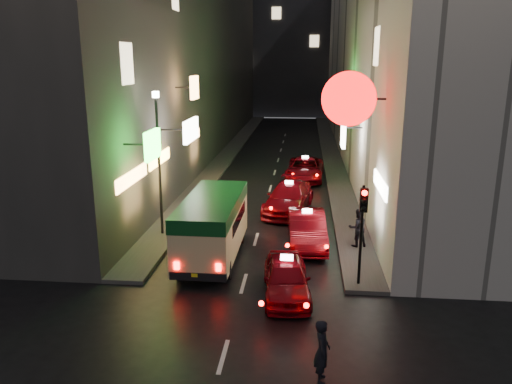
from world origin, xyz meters
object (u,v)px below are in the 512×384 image
(pedestrian_crossing, at_px, (322,347))
(traffic_light, at_px, (363,215))
(taxi_near, at_px, (286,275))
(lamp_post, at_px, (159,154))
(minibus, at_px, (213,221))

(pedestrian_crossing, distance_m, traffic_light, 5.71)
(taxi_near, bearing_deg, pedestrian_crossing, -77.05)
(pedestrian_crossing, relative_size, traffic_light, 0.53)
(lamp_post, bearing_deg, pedestrian_crossing, -55.28)
(minibus, bearing_deg, lamp_post, 139.70)
(taxi_near, distance_m, traffic_light, 3.23)
(taxi_near, distance_m, lamp_post, 8.33)
(minibus, relative_size, taxi_near, 1.21)
(taxi_near, relative_size, pedestrian_crossing, 2.61)
(traffic_light, xyz_separation_m, lamp_post, (-8.20, 4.53, 1.04))
(taxi_near, bearing_deg, minibus, 135.52)
(pedestrian_crossing, bearing_deg, lamp_post, 33.74)
(minibus, xyz_separation_m, pedestrian_crossing, (4.05, -7.46, -0.65))
(minibus, bearing_deg, traffic_light, -22.07)
(minibus, distance_m, pedestrian_crossing, 8.51)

